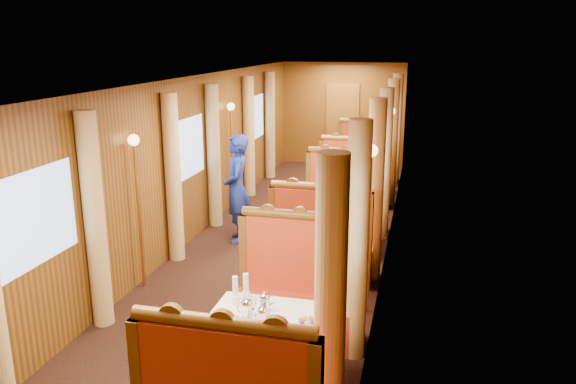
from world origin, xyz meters
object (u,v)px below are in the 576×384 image
(banquette_far_fwd, at_px, (355,183))
(steward, at_px, (237,189))
(banquette_mid_fwd, at_px, (322,249))
(passenger, at_px, (342,190))
(teapot_back, at_px, (265,305))
(fruit_plate, at_px, (306,322))
(table_near, at_px, (271,354))
(table_mid, at_px, (334,228))
(teapot_left, at_px, (247,310))
(rose_vase_mid, at_px, (334,192))
(banquette_near_aft, at_px, (297,298))
(teapot_right, at_px, (263,317))
(banquette_far_aft, at_px, (366,161))
(rose_vase_far, at_px, (362,147))
(banquette_mid_aft, at_px, (344,205))
(tea_tray, at_px, (261,316))
(table_far, at_px, (361,174))

(banquette_far_fwd, height_order, steward, steward)
(banquette_mid_fwd, bearing_deg, passenger, 90.00)
(teapot_back, bearing_deg, fruit_plate, -15.55)
(table_near, height_order, table_mid, same)
(table_mid, bearing_deg, teapot_left, -92.96)
(table_near, distance_m, fruit_plate, 0.52)
(teapot_back, height_order, rose_vase_mid, rose_vase_mid)
(banquette_near_aft, distance_m, teapot_right, 1.23)
(banquette_far_aft, bearing_deg, banquette_mid_fwd, -90.00)
(banquette_far_fwd, xyz_separation_m, rose_vase_far, (0.01, 0.99, 0.50))
(teapot_right, bearing_deg, teapot_back, 100.55)
(banquette_far_fwd, xyz_separation_m, teapot_back, (-0.07, -5.94, 0.39))
(rose_vase_far, xyz_separation_m, passenger, (-0.01, -2.72, -0.19))
(banquette_far_aft, height_order, rose_vase_far, banquette_far_aft)
(banquette_mid_fwd, bearing_deg, banquette_far_aft, 90.00)
(banquette_mid_aft, bearing_deg, steward, -150.24)
(banquette_far_aft, height_order, steward, steward)
(banquette_far_fwd, distance_m, rose_vase_mid, 2.57)
(teapot_left, bearing_deg, banquette_far_fwd, 71.73)
(table_near, xyz_separation_m, steward, (-1.53, 3.64, 0.46))
(teapot_back, bearing_deg, banquette_far_fwd, 92.39)
(banquette_mid_fwd, height_order, banquette_far_fwd, same)
(tea_tray, height_order, teapot_right, teapot_right)
(banquette_far_fwd, bearing_deg, steward, -123.06)
(tea_tray, bearing_deg, table_mid, 88.81)
(teapot_right, relative_size, steward, 0.08)
(fruit_plate, bearing_deg, passenger, 94.31)
(tea_tray, bearing_deg, table_far, 89.40)
(banquette_near_aft, height_order, banquette_mid_fwd, same)
(banquette_far_fwd, distance_m, teapot_right, 6.16)
(table_far, xyz_separation_m, passenger, (-0.00, -2.75, 0.37))
(table_near, bearing_deg, tea_tray, -146.26)
(banquette_mid_fwd, bearing_deg, table_near, -90.00)
(teapot_back, height_order, fruit_plate, teapot_back)
(banquette_mid_fwd, relative_size, passenger, 1.76)
(fruit_plate, relative_size, steward, 0.12)
(table_far, bearing_deg, rose_vase_far, -62.86)
(rose_vase_far, bearing_deg, tea_tray, -90.71)
(table_mid, relative_size, steward, 0.63)
(teapot_right, distance_m, rose_vase_mid, 3.62)
(table_far, xyz_separation_m, banquette_far_aft, (0.00, 1.01, 0.05))
(table_far, bearing_deg, table_near, -90.00)
(banquette_mid_fwd, height_order, teapot_back, banquette_mid_fwd)
(table_far, relative_size, steward, 0.63)
(banquette_far_fwd, xyz_separation_m, fruit_plate, (0.33, -6.07, 0.35))
(table_near, height_order, banquette_mid_aft, banquette_mid_aft)
(table_far, bearing_deg, teapot_left, -91.50)
(teapot_back, bearing_deg, teapot_left, -128.10)
(teapot_back, height_order, steward, steward)
(teapot_right, xyz_separation_m, rose_vase_mid, (0.03, 3.62, 0.12))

